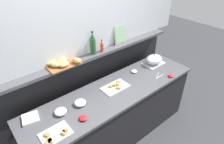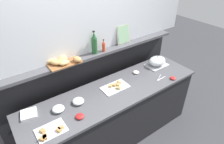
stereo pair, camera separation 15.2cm
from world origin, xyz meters
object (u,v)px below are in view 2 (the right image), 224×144
(glass_bowl_large, at_px, (78,101))
(hot_sauce_bottle, at_px, (104,46))
(condiment_bowl_dark, at_px, (173,78))
(condiment_bowl_red, at_px, (136,72))
(serving_cloche, at_px, (157,61))
(glass_bowl_medium, at_px, (58,109))
(wine_bottle_green, at_px, (94,43))
(condiment_bowl_cream, at_px, (80,116))
(napkin_stack, at_px, (29,114))
(sandwich_platter_rear, at_px, (50,131))
(sandwich_platter_side, at_px, (115,87))
(serving_tongs, at_px, (160,78))
(bread_basket, at_px, (62,61))
(framed_picture, at_px, (123,34))

(glass_bowl_large, xyz_separation_m, hot_sauce_bottle, (0.61, 0.36, 0.42))
(condiment_bowl_dark, distance_m, condiment_bowl_red, 0.53)
(glass_bowl_large, distance_m, condiment_bowl_red, 1.01)
(serving_cloche, height_order, glass_bowl_medium, serving_cloche)
(serving_cloche, bearing_deg, wine_bottle_green, 161.51)
(glass_bowl_medium, bearing_deg, serving_cloche, 1.91)
(glass_bowl_medium, distance_m, condiment_bowl_cream, 0.28)
(napkin_stack, bearing_deg, hot_sauce_bottle, 10.66)
(condiment_bowl_cream, bearing_deg, napkin_stack, 140.77)
(sandwich_platter_rear, bearing_deg, wine_bottle_green, 33.76)
(glass_bowl_large, height_order, wine_bottle_green, wine_bottle_green)
(condiment_bowl_red, bearing_deg, serving_cloche, -2.82)
(napkin_stack, bearing_deg, serving_cloche, -2.08)
(sandwich_platter_rear, bearing_deg, hot_sauce_bottle, 29.40)
(sandwich_platter_side, distance_m, serving_tongs, 0.67)
(sandwich_platter_rear, xyz_separation_m, condiment_bowl_red, (1.44, 0.32, 0.00))
(condiment_bowl_cream, xyz_separation_m, bread_basket, (0.11, 0.60, 0.39))
(sandwich_platter_rear, relative_size, condiment_bowl_cream, 3.12)
(condiment_bowl_cream, xyz_separation_m, hot_sauce_bottle, (0.71, 0.58, 0.43))
(sandwich_platter_side, bearing_deg, napkin_stack, 172.11)
(glass_bowl_medium, bearing_deg, glass_bowl_large, -3.43)
(condiment_bowl_dark, relative_size, condiment_bowl_red, 0.90)
(serving_tongs, height_order, napkin_stack, napkin_stack)
(glass_bowl_medium, height_order, hot_sauce_bottle, hot_sauce_bottle)
(serving_cloche, distance_m, glass_bowl_large, 1.42)
(serving_tongs, bearing_deg, condiment_bowl_cream, -179.65)
(wine_bottle_green, bearing_deg, bread_basket, -178.90)
(bread_basket, bearing_deg, napkin_stack, -157.38)
(sandwich_platter_rear, height_order, wine_bottle_green, wine_bottle_green)
(glass_bowl_large, distance_m, serving_tongs, 1.21)
(condiment_bowl_red, height_order, framed_picture, framed_picture)
(framed_picture, bearing_deg, wine_bottle_green, -176.46)
(condiment_bowl_dark, xyz_separation_m, condiment_bowl_red, (-0.33, 0.42, 0.00))
(glass_bowl_large, distance_m, napkin_stack, 0.56)
(sandwich_platter_rear, distance_m, serving_tongs, 1.62)
(condiment_bowl_dark, height_order, hot_sauce_bottle, hot_sauce_bottle)
(wine_bottle_green, relative_size, hot_sauce_bottle, 1.80)
(condiment_bowl_dark, relative_size, bread_basket, 0.21)
(glass_bowl_large, bearing_deg, bread_basket, 87.74)
(framed_picture, bearing_deg, hot_sauce_bottle, -171.77)
(glass_bowl_large, xyz_separation_m, condiment_bowl_cream, (-0.10, -0.22, -0.01))
(serving_cloche, distance_m, condiment_bowl_dark, 0.41)
(hot_sauce_bottle, bearing_deg, glass_bowl_medium, -158.20)
(sandwich_platter_rear, relative_size, wine_bottle_green, 0.96)
(serving_tongs, bearing_deg, condiment_bowl_dark, -39.56)
(serving_tongs, xyz_separation_m, framed_picture, (-0.19, 0.63, 0.50))
(bread_basket, bearing_deg, sandwich_platter_rear, -126.56)
(napkin_stack, relative_size, hot_sauce_bottle, 0.97)
(condiment_bowl_red, height_order, bread_basket, bread_basket)
(serving_cloche, height_order, condiment_bowl_dark, serving_cloche)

